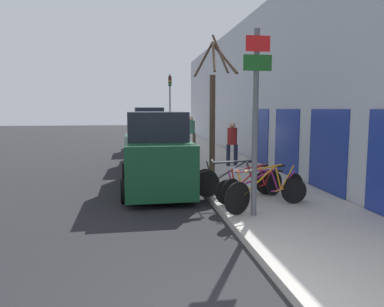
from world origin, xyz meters
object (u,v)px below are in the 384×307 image
(traffic_light, at_px, (170,99))
(bicycle_2, at_px, (254,185))
(bicycle_0, at_px, (267,190))
(pedestrian_near, at_px, (232,140))
(bicycle_1, at_px, (261,189))
(bicycle_4, at_px, (236,179))
(parked_car_0, at_px, (155,155))
(parked_car_2, at_px, (149,131))
(parked_car_1, at_px, (153,141))
(signpost, at_px, (256,116))
(bicycle_3, at_px, (238,181))
(street_tree, at_px, (214,110))
(pedestrian_far, at_px, (191,130))

(traffic_light, bearing_deg, bicycle_2, -88.42)
(bicycle_0, height_order, pedestrian_near, pedestrian_near)
(bicycle_1, height_order, bicycle_4, bicycle_4)
(parked_car_0, bearing_deg, parked_car_2, 87.94)
(parked_car_1, distance_m, parked_car_2, 5.37)
(bicycle_2, distance_m, parked_car_1, 7.70)
(bicycle_1, xyz_separation_m, traffic_light, (-0.50, 17.15, 2.52))
(signpost, distance_m, bicycle_2, 2.17)
(bicycle_2, height_order, parked_car_0, parked_car_0)
(bicycle_4, height_order, parked_car_2, parked_car_2)
(parked_car_2, bearing_deg, bicycle_3, -82.67)
(bicycle_1, relative_size, street_tree, 0.48)
(parked_car_0, relative_size, pedestrian_far, 2.58)
(bicycle_3, bearing_deg, traffic_light, -0.15)
(bicycle_0, xyz_separation_m, bicycle_1, (-0.01, 0.36, -0.05))
(bicycle_2, relative_size, parked_car_2, 0.41)
(bicycle_0, height_order, parked_car_2, parked_car_2)
(bicycle_0, bearing_deg, traffic_light, -25.50)
(parked_car_1, relative_size, pedestrian_near, 2.65)
(bicycle_4, relative_size, parked_car_0, 0.47)
(signpost, distance_m, pedestrian_far, 12.86)
(parked_car_2, bearing_deg, bicycle_1, -81.92)
(bicycle_4, bearing_deg, pedestrian_far, 9.90)
(bicycle_4, relative_size, street_tree, 0.49)
(street_tree, distance_m, traffic_light, 13.71)
(bicycle_1, xyz_separation_m, bicycle_2, (-0.04, 0.43, 0.01))
(bicycle_0, height_order, street_tree, street_tree)
(bicycle_4, height_order, parked_car_1, parked_car_1)
(bicycle_1, bearing_deg, pedestrian_far, 2.95)
(parked_car_1, relative_size, pedestrian_far, 2.50)
(bicycle_3, height_order, pedestrian_near, pedestrian_near)
(bicycle_1, height_order, traffic_light, traffic_light)
(bicycle_0, height_order, pedestrian_far, pedestrian_far)
(signpost, bearing_deg, pedestrian_near, 79.00)
(bicycle_2, relative_size, traffic_light, 0.42)
(bicycle_0, xyz_separation_m, pedestrian_near, (0.85, 6.29, 0.58))
(parked_car_1, bearing_deg, pedestrian_near, -31.52)
(parked_car_1, height_order, street_tree, street_tree)
(pedestrian_far, bearing_deg, parked_car_0, -98.64)
(signpost, xyz_separation_m, parked_car_2, (-1.65, 14.05, -1.12))
(parked_car_1, height_order, pedestrian_far, parked_car_1)
(signpost, distance_m, bicycle_4, 2.66)
(bicycle_1, relative_size, bicycle_3, 0.95)
(pedestrian_far, bearing_deg, bicycle_3, -86.28)
(traffic_light, bearing_deg, signpost, -89.84)
(signpost, relative_size, street_tree, 0.84)
(bicycle_3, bearing_deg, pedestrian_far, -3.26)
(traffic_light, bearing_deg, parked_car_1, -99.75)
(parked_car_2, bearing_deg, bicycle_0, -82.11)
(signpost, distance_m, street_tree, 4.31)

